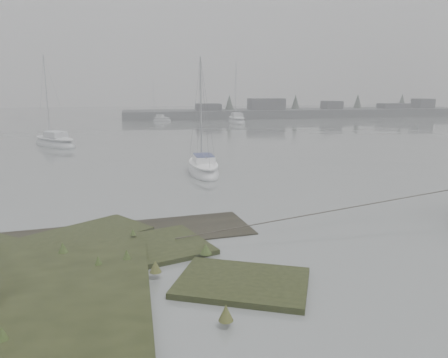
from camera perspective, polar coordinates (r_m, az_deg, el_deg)
ground at (r=41.64m, az=-8.50°, el=4.53°), size 160.00×160.00×0.00m
far_shoreline at (r=78.82m, az=10.14°, el=8.59°), size 60.00×8.00×4.15m
sailboat_white at (r=27.38m, az=-2.73°, el=1.28°), size 1.84×5.47×7.70m
sailboat_far_a at (r=42.68m, az=-21.22°, el=4.40°), size 5.33×6.14×8.70m
sailboat_far_b at (r=65.45m, az=1.67°, el=7.61°), size 2.63×6.88×9.54m
sailboat_far_c at (r=69.91m, az=-8.63°, el=7.69°), size 4.69×3.96×6.59m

